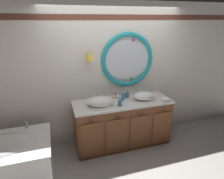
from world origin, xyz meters
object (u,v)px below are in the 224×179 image
object	(u,v)px
sink_basin_left	(101,101)
toothbrush_holder_right	(127,95)
sink_basin_right	(144,96)
folded_hand_towel	(165,100)
soap_dispenser	(123,96)
toiletry_basket	(114,97)
toothbrush_holder_left	(120,103)

from	to	relation	value
sink_basin_left	toothbrush_holder_right	bearing A→B (deg)	17.71
sink_basin_right	folded_hand_towel	xyz separation A→B (m)	(0.32, -0.19, -0.05)
sink_basin_left	toothbrush_holder_right	xyz separation A→B (m)	(0.56, 0.18, -0.02)
soap_dispenser	toiletry_basket	size ratio (longest dim) A/B	1.07
toothbrush_holder_right	soap_dispenser	world-z (taller)	toothbrush_holder_right
sink_basin_left	soap_dispenser	xyz separation A→B (m)	(0.44, 0.09, 0.01)
sink_basin_right	soap_dispenser	size ratio (longest dim) A/B	2.47
sink_basin_right	soap_dispenser	bearing A→B (deg)	167.29
toothbrush_holder_right	soap_dispenser	xyz separation A→B (m)	(-0.12, -0.09, 0.02)
toothbrush_holder_left	toiletry_basket	size ratio (longest dim) A/B	1.32
toothbrush_holder_left	toiletry_basket	world-z (taller)	toothbrush_holder_left
folded_hand_towel	toothbrush_holder_right	bearing A→B (deg)	148.78
sink_basin_right	toothbrush_holder_left	world-z (taller)	toothbrush_holder_left
sink_basin_right	folded_hand_towel	bearing A→B (deg)	-29.80
toothbrush_holder_left	toiletry_basket	distance (m)	0.36
toothbrush_holder_right	soap_dispenser	distance (m)	0.15
toothbrush_holder_left	folded_hand_towel	size ratio (longest dim) A/B	1.38
sink_basin_right	toiletry_basket	world-z (taller)	sink_basin_right
sink_basin_right	toiletry_basket	distance (m)	0.57
toothbrush_holder_right	soap_dispenser	size ratio (longest dim) A/B	1.24
sink_basin_left	soap_dispenser	distance (m)	0.45
sink_basin_right	toothbrush_holder_left	size ratio (longest dim) A/B	2.00
toothbrush_holder_right	toothbrush_holder_left	bearing A→B (deg)	-129.04
sink_basin_right	toothbrush_holder_right	size ratio (longest dim) A/B	2.00
soap_dispenser	toiletry_basket	xyz separation A→B (m)	(-0.13, 0.14, -0.05)
folded_hand_towel	toiletry_basket	xyz separation A→B (m)	(-0.85, 0.41, 0.01)
toothbrush_holder_left	toiletry_basket	xyz separation A→B (m)	(0.01, 0.36, -0.03)
toothbrush_holder_left	folded_hand_towel	xyz separation A→B (m)	(0.86, -0.05, -0.03)
soap_dispenser	toiletry_basket	world-z (taller)	soap_dispenser
toothbrush_holder_left	folded_hand_towel	bearing A→B (deg)	-3.39
sink_basin_right	toiletry_basket	size ratio (longest dim) A/B	2.64
sink_basin_right	toiletry_basket	bearing A→B (deg)	156.69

